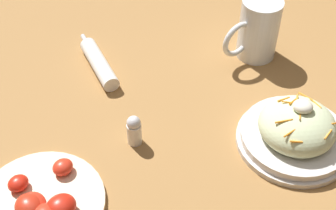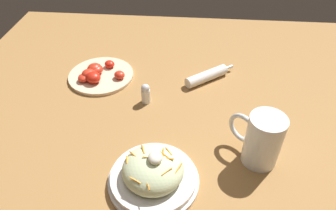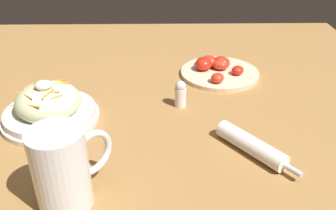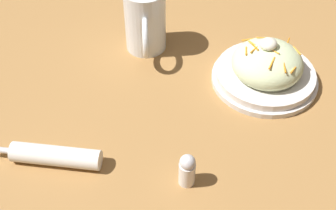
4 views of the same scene
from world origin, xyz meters
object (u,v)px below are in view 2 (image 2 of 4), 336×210
at_px(salad_plate, 153,173).
at_px(salt_shaker, 146,93).
at_px(napkin_roll, 207,76).
at_px(tomato_plate, 99,74).
at_px(beer_mug, 262,141).

bearing_deg(salad_plate, salt_shaker, 11.44).
relative_size(salad_plate, salt_shaker, 3.27).
height_order(napkin_roll, tomato_plate, tomato_plate).
xyz_separation_m(beer_mug, tomato_plate, (0.31, 0.49, -0.05)).
relative_size(napkin_roll, tomato_plate, 0.76).
relative_size(napkin_roll, salt_shaker, 2.51).
relative_size(beer_mug, napkin_roll, 0.84).
distance_m(napkin_roll, salt_shaker, 0.23).
xyz_separation_m(salad_plate, salt_shaker, (0.29, 0.06, 0.00)).
distance_m(salad_plate, tomato_plate, 0.47).
bearing_deg(napkin_roll, tomato_plate, 92.70).
xyz_separation_m(napkin_roll, tomato_plate, (-0.02, 0.37, -0.00)).
relative_size(salad_plate, napkin_roll, 1.30).
xyz_separation_m(salad_plate, tomato_plate, (0.41, 0.24, -0.02)).
bearing_deg(napkin_roll, salt_shaker, 124.82).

